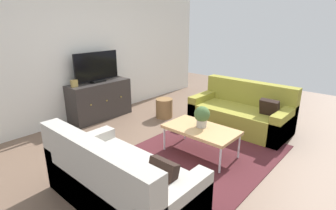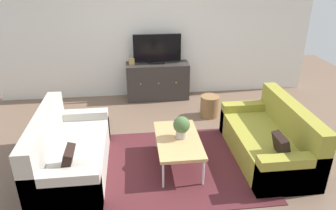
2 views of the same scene
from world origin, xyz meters
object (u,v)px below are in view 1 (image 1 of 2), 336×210
tv_console (100,100)px  wicker_basket (164,108)px  coffee_table (201,130)px  mantel_clock (74,83)px  couch_left_side (117,183)px  potted_plant (202,116)px  couch_right_side (242,113)px  flat_screen_tv (96,67)px

tv_console → wicker_basket: tv_console is taller
coffee_table → tv_console: tv_console is taller
mantel_clock → wicker_basket: size_ratio=0.33×
couch_left_side → wicker_basket: couch_left_side is taller
potted_plant → mantel_clock: (-0.63, 2.37, 0.21)m
wicker_basket → couch_left_side: bearing=-148.3°
potted_plant → wicker_basket: (0.75, 1.42, -0.40)m
coffee_table → tv_console: size_ratio=0.84×
couch_right_side → mantel_clock: bearing=129.4°
tv_console → flat_screen_tv: 0.66m
tv_console → couch_left_side: bearing=-121.2°
mantel_clock → flat_screen_tv: bearing=2.3°
potted_plant → tv_console: 2.39m
potted_plant → tv_console: tv_console is taller
mantel_clock → couch_right_side: bearing=-50.6°
couch_left_side → tv_console: bearing=58.8°
couch_right_side → potted_plant: bearing=179.9°
couch_right_side → tv_console: (-1.44, 2.37, 0.10)m
potted_plant → tv_console: size_ratio=0.25×
tv_console → mantel_clock: bearing=180.0°
flat_screen_tv → mantel_clock: 0.56m
couch_left_side → potted_plant: 1.59m
wicker_basket → potted_plant: bearing=-117.8°
potted_plant → flat_screen_tv: size_ratio=0.33×
mantel_clock → wicker_basket: (1.38, -0.95, -0.61)m
couch_left_side → couch_right_side: 2.88m
couch_left_side → wicker_basket: 2.72m
couch_left_side → wicker_basket: (2.31, 1.43, -0.08)m
couch_left_side → coffee_table: size_ratio=1.64×
tv_console → flat_screen_tv: flat_screen_tv is taller
couch_left_side → potted_plant: couch_left_side is taller
flat_screen_tv → couch_left_side: bearing=-121.0°
coffee_table → flat_screen_tv: (-0.08, 2.42, 0.64)m
tv_console → wicker_basket: 1.30m
couch_right_side → potted_plant: couch_right_side is taller
potted_plant → wicker_basket: size_ratio=0.80×
potted_plant → wicker_basket: potted_plant is taller
couch_right_side → wicker_basket: size_ratio=4.42×
flat_screen_tv → couch_right_side: bearing=-58.9°
couch_left_side → tv_console: 2.78m
couch_right_side → mantel_clock: (-1.95, 2.37, 0.54)m
couch_right_side → tv_console: couch_right_side is taller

